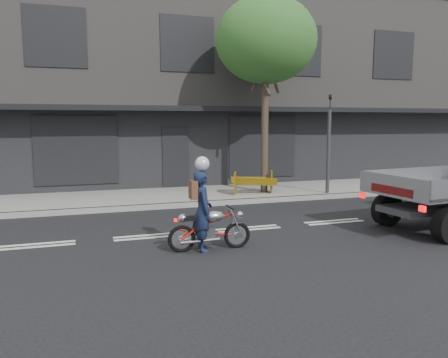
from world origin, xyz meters
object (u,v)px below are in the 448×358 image
(motorcycle, at_px, (210,228))
(rider, at_px, (202,211))
(street_tree, at_px, (266,41))
(traffic_light_pole, at_px, (328,149))
(construction_barrier, at_px, (256,183))

(motorcycle, height_order, rider, rider)
(street_tree, bearing_deg, traffic_light_pole, -23.03)
(rider, distance_m, construction_barrier, 6.17)
(traffic_light_pole, bearing_deg, construction_barrier, 169.03)
(street_tree, xyz_separation_m, motorcycle, (-3.57, -5.60, -4.82))
(rider, bearing_deg, motorcycle, -87.60)
(traffic_light_pole, xyz_separation_m, construction_barrier, (-2.46, 0.48, -1.10))
(construction_barrier, bearing_deg, traffic_light_pole, -10.97)
(motorcycle, xyz_separation_m, rider, (-0.15, 0.00, 0.36))
(street_tree, distance_m, traffic_light_pole, 4.23)
(motorcycle, bearing_deg, street_tree, 59.89)
(traffic_light_pole, bearing_deg, street_tree, 156.97)
(street_tree, distance_m, construction_barrier, 4.77)
(street_tree, relative_size, construction_barrier, 4.73)
(construction_barrier, bearing_deg, rider, -121.93)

